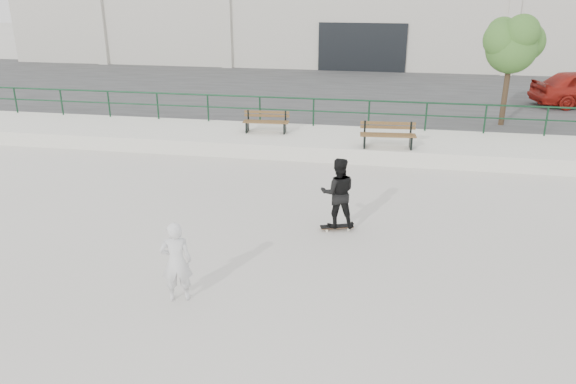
% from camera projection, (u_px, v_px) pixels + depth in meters
% --- Properties ---
extents(ground, '(120.00, 120.00, 0.00)m').
position_uv_depth(ground, '(288.00, 292.00, 10.67)').
color(ground, '#B1ACA2').
rests_on(ground, ground).
extents(ledge, '(30.00, 3.00, 0.50)m').
position_uv_depth(ledge, '(337.00, 143.00, 19.31)').
color(ledge, silver).
rests_on(ledge, ground).
extents(parking_strip, '(60.00, 14.00, 0.50)m').
position_uv_depth(parking_strip, '(354.00, 95.00, 27.13)').
color(parking_strip, '#373737').
rests_on(parking_strip, ground).
extents(railing, '(28.00, 0.06, 1.03)m').
position_uv_depth(railing, '(341.00, 107.00, 20.15)').
color(railing, '#143922').
rests_on(railing, ledge).
extents(bench_left, '(1.62, 0.56, 0.73)m').
position_uv_depth(bench_left, '(266.00, 122.00, 19.62)').
color(bench_left, '#543A1C').
rests_on(bench_left, ledge).
extents(bench_right, '(1.79, 0.64, 0.81)m').
position_uv_depth(bench_right, '(388.00, 135.00, 17.85)').
color(bench_right, '#543A1C').
rests_on(bench_right, ledge).
extents(tree, '(2.22, 1.98, 3.95)m').
position_uv_depth(tree, '(513.00, 42.00, 19.68)').
color(tree, '#453622').
rests_on(tree, parking_strip).
extents(skateboard, '(0.80, 0.43, 0.09)m').
position_uv_depth(skateboard, '(337.00, 227.00, 13.29)').
color(skateboard, black).
rests_on(skateboard, ground).
extents(standing_skater, '(0.91, 0.77, 1.68)m').
position_uv_depth(standing_skater, '(338.00, 193.00, 12.98)').
color(standing_skater, black).
rests_on(standing_skater, skateboard).
extents(seated_skater, '(0.66, 0.53, 1.56)m').
position_uv_depth(seated_skater, '(176.00, 262.00, 10.16)').
color(seated_skater, silver).
rests_on(seated_skater, ground).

